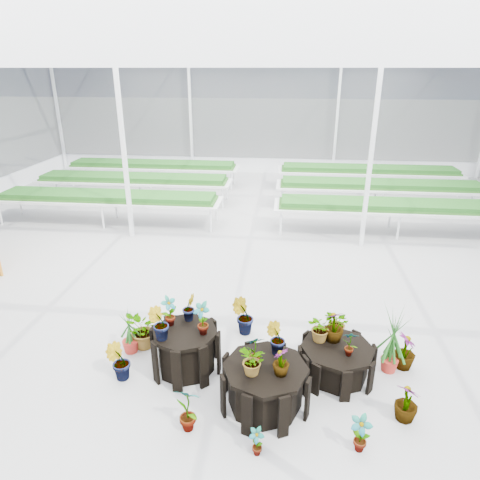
# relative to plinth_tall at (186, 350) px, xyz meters

# --- Properties ---
(ground_plane) EXTENTS (24.00, 24.00, 0.00)m
(ground_plane) POSITION_rel_plinth_tall_xyz_m (0.34, 1.19, -0.34)
(ground_plane) COLOR gray
(ground_plane) RESTS_ON ground
(greenhouse_shell) EXTENTS (18.00, 24.00, 4.50)m
(greenhouse_shell) POSITION_rel_plinth_tall_xyz_m (0.34, 1.19, 1.91)
(greenhouse_shell) COLOR white
(greenhouse_shell) RESTS_ON ground
(steel_frame) EXTENTS (18.00, 24.00, 4.50)m
(steel_frame) POSITION_rel_plinth_tall_xyz_m (0.34, 1.19, 1.91)
(steel_frame) COLOR silver
(steel_frame) RESTS_ON ground
(nursery_benches) EXTENTS (16.00, 7.00, 0.84)m
(nursery_benches) POSITION_rel_plinth_tall_xyz_m (0.34, 8.39, 0.08)
(nursery_benches) COLOR silver
(nursery_benches) RESTS_ON ground
(plinth_tall) EXTENTS (1.02, 1.02, 0.67)m
(plinth_tall) POSITION_rel_plinth_tall_xyz_m (0.00, 0.00, 0.00)
(plinth_tall) COLOR black
(plinth_tall) RESTS_ON ground
(plinth_mid) EXTENTS (1.48, 1.48, 0.61)m
(plinth_mid) POSITION_rel_plinth_tall_xyz_m (1.20, -0.60, -0.03)
(plinth_mid) COLOR black
(plinth_mid) RESTS_ON ground
(plinth_low) EXTENTS (1.23, 1.23, 0.49)m
(plinth_low) POSITION_rel_plinth_tall_xyz_m (2.20, 0.10, -0.09)
(plinth_low) COLOR black
(plinth_low) RESTS_ON ground
(nursery_plants) EXTENTS (4.58, 2.91, 1.18)m
(nursery_plants) POSITION_rel_plinth_tall_xyz_m (1.00, 0.15, 0.14)
(nursery_plants) COLOR #1B4E18
(nursery_plants) RESTS_ON ground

